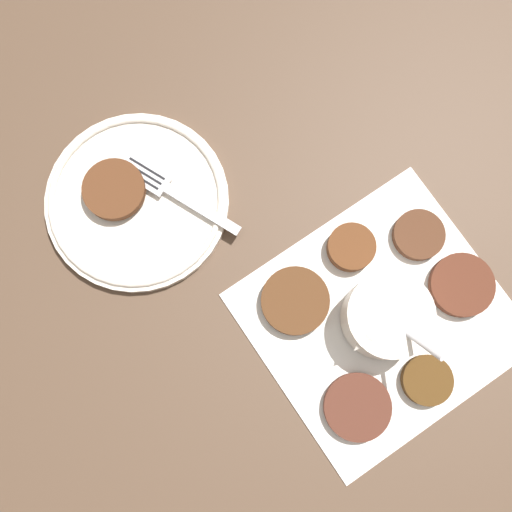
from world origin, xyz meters
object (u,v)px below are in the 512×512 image
(sauce_bowl, at_px, (384,316))
(fritter_on_plate, at_px, (114,190))
(serving_plate, at_px, (137,201))
(fork, at_px, (167,188))

(sauce_bowl, bearing_deg, fritter_on_plate, -68.99)
(sauce_bowl, distance_m, serving_plate, 0.33)
(serving_plate, xyz_separation_m, fritter_on_plate, (0.01, -0.02, 0.02))
(serving_plate, xyz_separation_m, fork, (-0.04, 0.02, 0.01))
(sauce_bowl, relative_size, serving_plate, 0.51)
(serving_plate, distance_m, fork, 0.04)
(serving_plate, height_order, fritter_on_plate, fritter_on_plate)
(sauce_bowl, relative_size, fork, 0.68)
(fork, bearing_deg, serving_plate, -24.42)
(serving_plate, relative_size, fritter_on_plate, 2.99)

